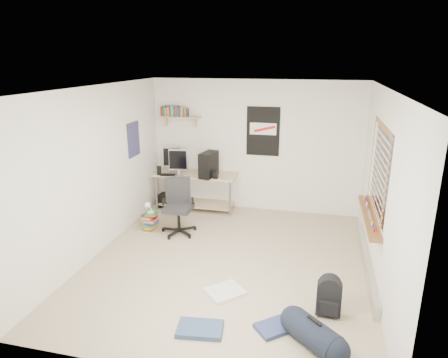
% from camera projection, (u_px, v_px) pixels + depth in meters
% --- Properties ---
extents(floor, '(4.00, 4.50, 0.01)m').
position_uv_depth(floor, '(228.00, 262.00, 5.87)').
color(floor, gray).
rests_on(floor, ground).
extents(ceiling, '(4.00, 4.50, 0.01)m').
position_uv_depth(ceiling, '(229.00, 88.00, 5.13)').
color(ceiling, white).
rests_on(ceiling, ground).
extents(back_wall, '(4.00, 0.01, 2.50)m').
position_uv_depth(back_wall, '(255.00, 147.00, 7.59)').
color(back_wall, silver).
rests_on(back_wall, ground).
extents(left_wall, '(0.01, 4.50, 2.50)m').
position_uv_depth(left_wall, '(98.00, 171.00, 5.95)').
color(left_wall, silver).
rests_on(left_wall, ground).
extents(right_wall, '(0.01, 4.50, 2.50)m').
position_uv_depth(right_wall, '(383.00, 192.00, 5.05)').
color(right_wall, silver).
rests_on(right_wall, ground).
extents(desk, '(1.74, 1.23, 0.73)m').
position_uv_depth(desk, '(197.00, 190.00, 7.86)').
color(desk, tan).
rests_on(desk, floor).
extents(monitor_left, '(0.36, 0.14, 0.39)m').
position_uv_depth(monitor_left, '(173.00, 163.00, 7.72)').
color(monitor_left, '#9E9FA3').
rests_on(monitor_left, desk).
extents(monitor_right, '(0.37, 0.16, 0.40)m').
position_uv_depth(monitor_right, '(179.00, 166.00, 7.49)').
color(monitor_right, '#959499').
rests_on(monitor_right, desk).
extents(pc_tower, '(0.30, 0.48, 0.47)m').
position_uv_depth(pc_tower, '(209.00, 165.00, 7.43)').
color(pc_tower, black).
rests_on(pc_tower, desk).
extents(keyboard, '(0.37, 0.16, 0.02)m').
position_uv_depth(keyboard, '(170.00, 175.00, 7.58)').
color(keyboard, black).
rests_on(keyboard, desk).
extents(speaker_left, '(0.11, 0.11, 0.17)m').
position_uv_depth(speaker_left, '(159.00, 170.00, 7.61)').
color(speaker_left, black).
rests_on(speaker_left, desk).
extents(speaker_right, '(0.09, 0.09, 0.17)m').
position_uv_depth(speaker_right, '(215.00, 174.00, 7.36)').
color(speaker_right, black).
rests_on(speaker_right, desk).
extents(office_chair, '(0.79, 0.79, 0.95)m').
position_uv_depth(office_chair, '(178.00, 206.00, 6.69)').
color(office_chair, '#252528').
rests_on(office_chair, floor).
extents(wall_shelf, '(0.80, 0.22, 0.24)m').
position_uv_depth(wall_shelf, '(180.00, 117.00, 7.66)').
color(wall_shelf, tan).
rests_on(wall_shelf, back_wall).
extents(poster_back_wall, '(0.62, 0.03, 0.92)m').
position_uv_depth(poster_back_wall, '(263.00, 131.00, 7.45)').
color(poster_back_wall, black).
rests_on(poster_back_wall, back_wall).
extents(poster_left_wall, '(0.02, 0.42, 0.60)m').
position_uv_depth(poster_left_wall, '(134.00, 139.00, 6.98)').
color(poster_left_wall, navy).
rests_on(poster_left_wall, left_wall).
extents(window, '(0.10, 1.50, 1.26)m').
position_uv_depth(window, '(377.00, 170.00, 5.28)').
color(window, brown).
rests_on(window, right_wall).
extents(baseboard_heater, '(0.08, 2.50, 0.18)m').
position_uv_depth(baseboard_heater, '(367.00, 262.00, 5.68)').
color(baseboard_heater, '#B7B2A8').
rests_on(baseboard_heater, floor).
extents(backpack, '(0.29, 0.23, 0.37)m').
position_uv_depth(backpack, '(329.00, 299.00, 4.63)').
color(backpack, black).
rests_on(backpack, floor).
extents(duffel_bag, '(0.42, 0.42, 0.59)m').
position_uv_depth(duffel_bag, '(313.00, 335.00, 4.11)').
color(duffel_bag, black).
rests_on(duffel_bag, floor).
extents(tshirt, '(0.58, 0.58, 0.04)m').
position_uv_depth(tshirt, '(225.00, 292.00, 5.09)').
color(tshirt, silver).
rests_on(tshirt, floor).
extents(jeans_a, '(0.54, 0.38, 0.05)m').
position_uv_depth(jeans_a, '(200.00, 329.00, 4.37)').
color(jeans_a, navy).
rests_on(jeans_a, floor).
extents(jeans_b, '(0.47, 0.46, 0.05)m').
position_uv_depth(jeans_b, '(274.00, 327.00, 4.40)').
color(jeans_b, navy).
rests_on(jeans_b, floor).
extents(book_stack, '(0.46, 0.38, 0.30)m').
position_uv_depth(book_stack, '(150.00, 221.00, 6.93)').
color(book_stack, brown).
rests_on(book_stack, floor).
extents(desk_lamp, '(0.18, 0.22, 0.19)m').
position_uv_depth(desk_lamp, '(150.00, 209.00, 6.84)').
color(desk_lamp, white).
rests_on(desk_lamp, book_stack).
extents(subwoofer, '(0.25, 0.25, 0.26)m').
position_uv_depth(subwoofer, '(165.00, 200.00, 7.98)').
color(subwoofer, black).
rests_on(subwoofer, floor).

